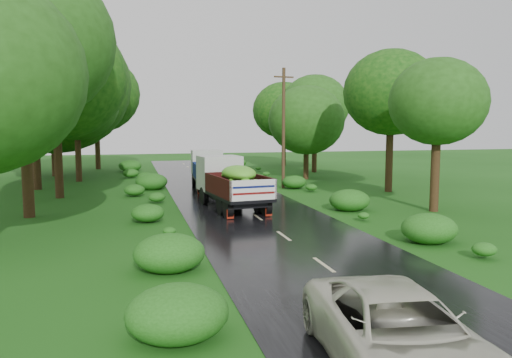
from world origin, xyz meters
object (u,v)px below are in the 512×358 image
object	(u,v)px
car	(399,334)
utility_pole	(284,127)
truck_far	(210,168)
truck_near	(230,180)

from	to	relation	value
car	utility_pole	xyz separation A→B (m)	(5.51, 24.19, 3.32)
car	truck_far	bearing A→B (deg)	94.96
utility_pole	car	bearing A→B (deg)	-111.06
truck_far	utility_pole	distance (m)	5.52
truck_near	truck_far	bearing A→B (deg)	81.60
truck_far	truck_near	bearing A→B (deg)	-89.11
utility_pole	truck_near	bearing A→B (deg)	-132.98
truck_far	car	xyz separation A→B (m)	(-0.74, -24.99, -0.68)
truck_near	utility_pole	distance (m)	9.14
truck_near	car	world-z (taller)	truck_near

